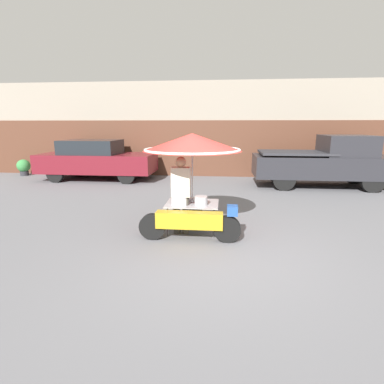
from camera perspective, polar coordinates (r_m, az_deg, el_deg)
name	(u,v)px	position (r m, az deg, el deg)	size (l,w,h in m)	color
ground_plane	(218,253)	(5.44, 4.92, -11.56)	(36.00, 36.00, 0.00)	slate
shopfront_building	(222,130)	(14.05, 5.81, 11.75)	(28.00, 2.06, 4.02)	gray
vendor_motorcycle_cart	(192,154)	(6.08, 0.01, 7.27)	(2.00, 2.00, 2.06)	black
vendor_person	(181,191)	(6.12, -2.10, 0.15)	(0.38, 0.22, 1.61)	#4C473D
parked_car	(96,159)	(12.91, -17.75, 5.92)	(4.63, 1.82, 1.62)	black
pickup_truck	(326,162)	(11.83, 24.13, 5.22)	(4.83, 1.77, 1.86)	black
potted_plant	(24,167)	(15.29, -29.41, 4.23)	(0.56, 0.56, 0.72)	#2D2D33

